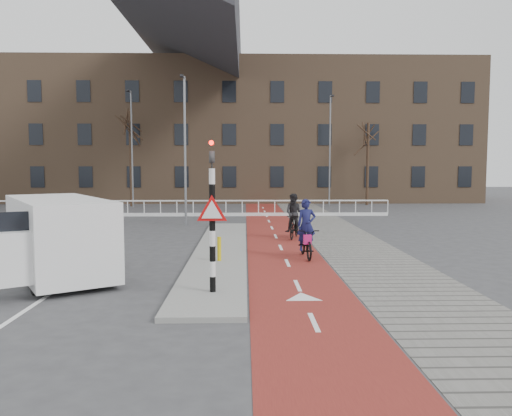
{
  "coord_description": "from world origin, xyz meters",
  "views": [
    {
      "loc": [
        0.15,
        -13.49,
        3.05
      ],
      "look_at": [
        0.57,
        5.0,
        1.5
      ],
      "focal_mm": 35.0,
      "sensor_mm": 36.0,
      "label": 1
    }
  ],
  "objects": [
    {
      "name": "streetlight_left",
      "position": [
        -8.13,
        23.62,
        4.27
      ],
      "size": [
        0.12,
        0.12,
        8.54
      ],
      "primitive_type": "cylinder",
      "color": "slate",
      "rests_on": "ground"
    },
    {
      "name": "tree_mid",
      "position": [
        -8.5,
        24.85,
        3.61
      ],
      "size": [
        0.25,
        0.25,
        7.22
      ],
      "primitive_type": "cylinder",
      "color": "#302015",
      "rests_on": "ground"
    },
    {
      "name": "bollard",
      "position": [
        -0.64,
        1.85,
        0.49
      ],
      "size": [
        0.12,
        0.12,
        0.75
      ],
      "primitive_type": "cylinder",
      "color": "gold",
      "rests_on": "curb_island"
    },
    {
      "name": "cyclist_near",
      "position": [
        2.2,
        2.91,
        0.66
      ],
      "size": [
        0.76,
        1.91,
        1.96
      ],
      "rotation": [
        0.0,
        0.0,
        0.06
      ],
      "color": "black",
      "rests_on": "bike_lane"
    },
    {
      "name": "traffic_signal",
      "position": [
        -0.6,
        -2.02,
        1.99
      ],
      "size": [
        0.8,
        0.8,
        3.68
      ],
      "color": "black",
      "rests_on": "curb_island"
    },
    {
      "name": "ground",
      "position": [
        0.0,
        0.0,
        0.0
      ],
      "size": [
        120.0,
        120.0,
        0.0
      ],
      "primitive_type": "plane",
      "color": "#38383A",
      "rests_on": "ground"
    },
    {
      "name": "bike_lane",
      "position": [
        1.5,
        10.0,
        0.01
      ],
      "size": [
        2.5,
        60.0,
        0.01
      ],
      "primitive_type": "cube",
      "color": "maroon",
      "rests_on": "ground"
    },
    {
      "name": "streetlight_near",
      "position": [
        -2.92,
        12.45,
        3.81
      ],
      "size": [
        0.12,
        0.12,
        7.62
      ],
      "primitive_type": "cylinder",
      "color": "slate",
      "rests_on": "ground"
    },
    {
      "name": "curb_island",
      "position": [
        -0.7,
        4.0,
        0.06
      ],
      "size": [
        1.8,
        16.0,
        0.12
      ],
      "primitive_type": "cube",
      "color": "gray",
      "rests_on": "ground"
    },
    {
      "name": "railing",
      "position": [
        -5.0,
        17.0,
        0.31
      ],
      "size": [
        28.0,
        0.1,
        0.99
      ],
      "color": "silver",
      "rests_on": "ground"
    },
    {
      "name": "sidewalk",
      "position": [
        4.3,
        10.0,
        0.01
      ],
      "size": [
        3.0,
        60.0,
        0.01
      ],
      "primitive_type": "cube",
      "color": "slate",
      "rests_on": "ground"
    },
    {
      "name": "streetlight_right",
      "position": [
        6.64,
        24.49,
        4.18
      ],
      "size": [
        0.12,
        0.12,
        8.37
      ],
      "primitive_type": "cylinder",
      "color": "slate",
      "rests_on": "ground"
    },
    {
      "name": "van",
      "position": [
        -4.98,
        0.24,
        1.15
      ],
      "size": [
        4.37,
        5.37,
        2.18
      ],
      "rotation": [
        0.0,
        0.0,
        0.55
      ],
      "color": "white",
      "rests_on": "ground"
    },
    {
      "name": "tree_right",
      "position": [
        9.86,
        25.72,
        3.23
      ],
      "size": [
        0.22,
        0.22,
        6.45
      ],
      "primitive_type": "cylinder",
      "color": "#302015",
      "rests_on": "ground"
    },
    {
      "name": "townhouse_row",
      "position": [
        -3.0,
        32.0,
        7.81
      ],
      "size": [
        46.0,
        10.0,
        15.9
      ],
      "color": "#7F6047",
      "rests_on": "ground"
    },
    {
      "name": "cyclist_far",
      "position": [
        2.25,
        7.34,
        0.8
      ],
      "size": [
        0.97,
        1.83,
        1.9
      ],
      "rotation": [
        0.0,
        0.0,
        -0.29
      ],
      "color": "black",
      "rests_on": "bike_lane"
    }
  ]
}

